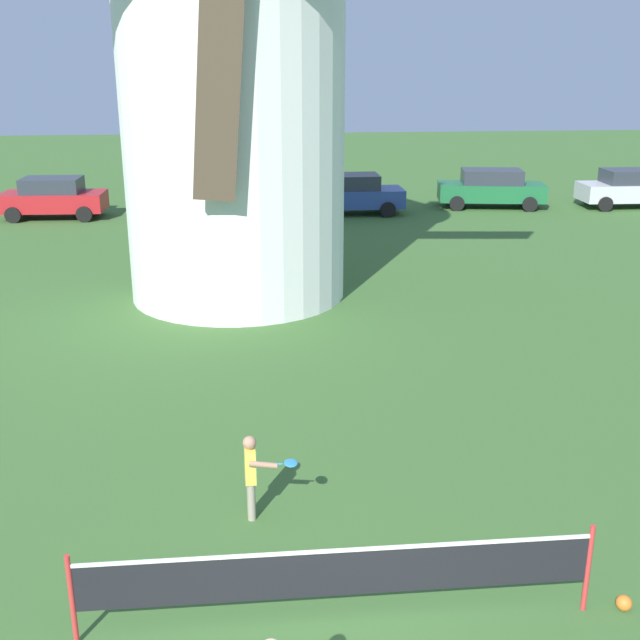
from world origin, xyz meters
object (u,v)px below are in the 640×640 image
at_px(windmill, 231,41).
at_px(parked_car_cream, 198,195).
at_px(parked_car_red, 53,197).
at_px(parked_car_blue, 347,194).
at_px(parked_car_green, 491,188).
at_px(player_far, 252,472).
at_px(stray_ball, 624,603).
at_px(parked_car_silver, 632,188).
at_px(tennis_net, 338,573).

bearing_deg(windmill, parked_car_cream, 98.25).
distance_m(parked_car_red, parked_car_blue, 11.38).
height_order(parked_car_blue, parked_car_green, same).
relative_size(windmill, player_far, 11.47).
bearing_deg(parked_car_red, player_far, -71.37).
bearing_deg(stray_ball, player_far, 150.81).
relative_size(stray_ball, parked_car_red, 0.05).
relative_size(player_far, parked_car_silver, 0.29).
relative_size(parked_car_cream, parked_car_green, 0.99).
distance_m(parked_car_cream, parked_car_silver, 17.75).
bearing_deg(parked_car_blue, parked_car_red, 178.85).
height_order(tennis_net, parked_car_red, parked_car_red).
height_order(player_far, parked_car_cream, parked_car_cream).
relative_size(parked_car_red, parked_car_green, 0.88).
bearing_deg(player_far, stray_ball, -29.19).
relative_size(parked_car_red, parked_car_cream, 0.89).
relative_size(player_far, parked_car_red, 0.31).
xyz_separation_m(tennis_net, parked_car_green, (9.28, 24.56, 0.12)).
distance_m(tennis_net, parked_car_red, 25.34).
distance_m(tennis_net, stray_ball, 3.33).
relative_size(player_far, parked_car_cream, 0.27).
relative_size(windmill, parked_car_cream, 3.14).
bearing_deg(parked_car_blue, windmill, -111.53).
distance_m(player_far, stray_ball, 4.81).
height_order(player_far, parked_car_blue, parked_car_blue).
height_order(parked_car_red, parked_car_green, same).
bearing_deg(parked_car_red, parked_car_cream, -0.49).
bearing_deg(windmill, parked_car_blue, 68.47).
xyz_separation_m(windmill, parked_car_red, (-7.12, 11.01, -5.52)).
distance_m(windmill, parked_car_red, 14.23).
height_order(stray_ball, parked_car_red, parked_car_red).
distance_m(player_far, parked_car_green, 24.50).
height_order(windmill, parked_car_silver, windmill).
bearing_deg(player_far, tennis_net, -68.67).
bearing_deg(parked_car_cream, parked_car_blue, -1.78).
height_order(tennis_net, parked_car_silver, parked_car_silver).
xyz_separation_m(stray_ball, parked_car_green, (6.00, 24.61, 0.72)).
height_order(player_far, parked_car_silver, parked_car_silver).
bearing_deg(parked_car_blue, parked_car_green, 7.59).
bearing_deg(parked_car_red, parked_car_blue, -1.15).
xyz_separation_m(parked_car_blue, parked_car_silver, (11.90, 0.29, -0.00)).
xyz_separation_m(player_far, parked_car_blue, (4.06, 21.47, 0.12)).
bearing_deg(parked_car_cream, tennis_net, -83.63).
height_order(windmill, stray_ball, windmill).
distance_m(windmill, stray_ball, 15.08).
bearing_deg(parked_car_green, stray_ball, -103.71).
height_order(parked_car_green, parked_car_silver, same).
distance_m(stray_ball, parked_car_blue, 23.81).
bearing_deg(windmill, tennis_net, -85.23).
relative_size(parked_car_blue, parked_car_green, 0.99).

